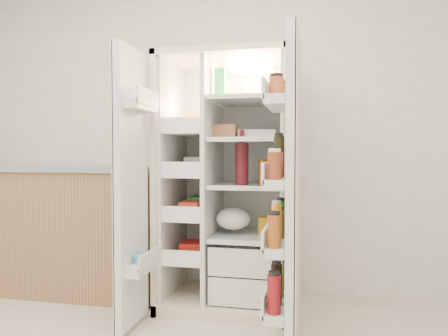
# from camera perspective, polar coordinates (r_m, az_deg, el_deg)

# --- Properties ---
(wall_back) EXTENTS (4.00, 0.02, 2.70)m
(wall_back) POSITION_cam_1_polar(r_m,az_deg,el_deg) (3.49, -0.93, 5.98)
(wall_back) COLOR white
(wall_back) RESTS_ON floor
(refrigerator) EXTENTS (0.92, 0.70, 1.80)m
(refrigerator) POSITION_cam_1_polar(r_m,az_deg,el_deg) (3.13, 1.02, -4.66)
(refrigerator) COLOR beige
(refrigerator) RESTS_ON floor
(freezer_door) EXTENTS (0.15, 0.40, 1.72)m
(freezer_door) POSITION_cam_1_polar(r_m,az_deg,el_deg) (2.70, -12.31, -2.65)
(freezer_door) COLOR silver
(freezer_door) RESTS_ON floor
(fridge_door) EXTENTS (0.17, 0.58, 1.72)m
(fridge_door) POSITION_cam_1_polar(r_m,az_deg,el_deg) (2.37, 8.86, -3.69)
(fridge_door) COLOR silver
(fridge_door) RESTS_ON floor
(kitchen_counter) EXTENTS (1.39, 0.74, 1.01)m
(kitchen_counter) POSITION_cam_1_polar(r_m,az_deg,el_deg) (3.66, -18.12, -7.53)
(kitchen_counter) COLOR #9D704E
(kitchen_counter) RESTS_ON floor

